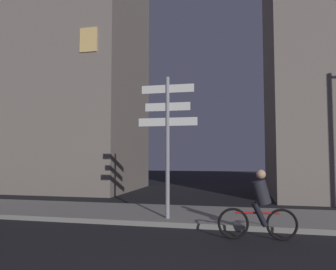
# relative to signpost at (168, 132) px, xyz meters

# --- Properties ---
(sidewalk_kerb) EXTENTS (40.00, 3.14, 0.14)m
(sidewalk_kerb) POSITION_rel_signpost_xyz_m (1.02, 1.00, -2.56)
(sidewalk_kerb) COLOR gray
(sidewalk_kerb) RESTS_ON ground_plane
(signpost) EXTENTS (1.76, 0.12, 4.12)m
(signpost) POSITION_rel_signpost_xyz_m (0.00, 0.00, 0.00)
(signpost) COLOR gray
(signpost) RESTS_ON sidewalk_kerb
(cyclist) EXTENTS (1.82, 0.37, 1.61)m
(cyclist) POSITION_rel_signpost_xyz_m (2.49, -1.36, -1.88)
(cyclist) COLOR black
(cyclist) RESTS_ON ground_plane
(building_left_block) EXTENTS (12.03, 6.38, 19.70)m
(building_left_block) POSITION_rel_signpost_xyz_m (-9.89, 8.13, 7.22)
(building_left_block) COLOR slate
(building_left_block) RESTS_ON ground_plane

